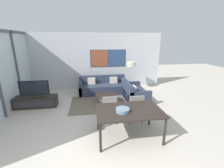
# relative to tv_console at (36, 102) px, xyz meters

# --- Properties ---
(wall_back) EXTENTS (7.07, 0.09, 2.80)m
(wall_back) POSITION_rel_tv_console_xyz_m (2.27, 2.03, 1.20)
(wall_back) COLOR silver
(wall_back) RESTS_ON ground_plane
(area_rug) EXTENTS (2.80, 1.79, 0.01)m
(area_rug) POSITION_rel_tv_console_xyz_m (2.65, -0.06, -0.20)
(area_rug) COLOR #706051
(area_rug) RESTS_ON ground_plane
(tv_console) EXTENTS (1.51, 0.49, 0.41)m
(tv_console) POSITION_rel_tv_console_xyz_m (0.00, 0.00, 0.00)
(tv_console) COLOR black
(tv_console) RESTS_ON ground_plane
(television) EXTENTS (1.05, 0.20, 0.62)m
(television) POSITION_rel_tv_console_xyz_m (0.00, 0.00, 0.51)
(television) COLOR #2D2D33
(television) RESTS_ON tv_console
(sofa_main) EXTENTS (2.23, 0.86, 0.79)m
(sofa_main) POSITION_rel_tv_console_xyz_m (2.65, 1.24, 0.06)
(sofa_main) COLOR #2D384C
(sofa_main) RESTS_ON ground_plane
(sofa_side) EXTENTS (0.86, 1.51, 0.79)m
(sofa_side) POSITION_rel_tv_console_xyz_m (3.84, 0.12, 0.06)
(sofa_side) COLOR #2D384C
(sofa_side) RESTS_ON ground_plane
(coffee_table) EXTENTS (0.82, 0.82, 0.35)m
(coffee_table) POSITION_rel_tv_console_xyz_m (2.65, -0.06, 0.06)
(coffee_table) COLOR black
(coffee_table) RESTS_ON ground_plane
(dining_table) EXTENTS (1.65, 1.03, 0.78)m
(dining_table) POSITION_rel_tv_console_xyz_m (2.99, -2.31, 0.50)
(dining_table) COLOR black
(dining_table) RESTS_ON ground_plane
(dining_chair_left) EXTENTS (0.46, 0.46, 0.90)m
(dining_chair_left) POSITION_rel_tv_console_xyz_m (2.59, -1.55, 0.29)
(dining_chair_left) COLOR gray
(dining_chair_left) RESTS_ON ground_plane
(dining_chair_centre) EXTENTS (0.46, 0.46, 0.90)m
(dining_chair_centre) POSITION_rel_tv_console_xyz_m (3.39, -1.61, 0.29)
(dining_chair_centre) COLOR gray
(dining_chair_centre) RESTS_ON ground_plane
(fruit_bowl) EXTENTS (0.34, 0.34, 0.09)m
(fruit_bowl) POSITION_rel_tv_console_xyz_m (2.81, -2.38, 0.62)
(fruit_bowl) COLOR slate
(fruit_bowl) RESTS_ON dining_table
(floor_lamp) EXTENTS (0.41, 0.41, 1.45)m
(floor_lamp) POSITION_rel_tv_console_xyz_m (4.04, 1.27, 1.05)
(floor_lamp) COLOR #2D2D33
(floor_lamp) RESTS_ON ground_plane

